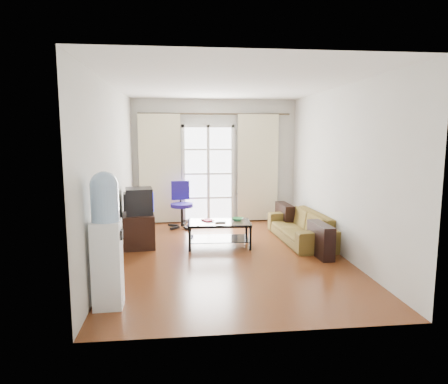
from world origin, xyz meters
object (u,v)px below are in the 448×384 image
object	(u,v)px
crt_tv	(138,201)
water_cooler	(106,237)
sofa	(300,227)
coffee_table	(219,231)
tv_stand	(139,230)
task_chair	(182,214)

from	to	relation	value
crt_tv	water_cooler	size ratio (longest dim) A/B	0.35
sofa	crt_tv	size ratio (longest dim) A/B	3.46
coffee_table	water_cooler	bearing A→B (deg)	-122.67
coffee_table	water_cooler	size ratio (longest dim) A/B	0.71
coffee_table	tv_stand	size ratio (longest dim) A/B	1.41
coffee_table	water_cooler	distance (m)	2.81
crt_tv	task_chair	world-z (taller)	crt_tv
crt_tv	tv_stand	bearing A→B (deg)	86.04
sofa	task_chair	size ratio (longest dim) A/B	1.95
tv_stand	crt_tv	xyz separation A→B (m)	(0.00, -0.02, 0.51)
sofa	coffee_table	xyz separation A→B (m)	(-1.51, -0.19, 0.01)
sofa	task_chair	world-z (taller)	task_chair
crt_tv	task_chair	distance (m)	1.62
tv_stand	crt_tv	size ratio (longest dim) A/B	1.44
coffee_table	task_chair	world-z (taller)	task_chair
sofa	coffee_table	size ratio (longest dim) A/B	1.70
task_chair	tv_stand	bearing A→B (deg)	-127.13
tv_stand	crt_tv	world-z (taller)	crt_tv
coffee_table	water_cooler	world-z (taller)	water_cooler
sofa	crt_tv	bearing A→B (deg)	-92.88
sofa	task_chair	xyz separation A→B (m)	(-2.15, 1.33, 0.02)
crt_tv	task_chair	xyz separation A→B (m)	(0.76, 1.34, -0.52)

